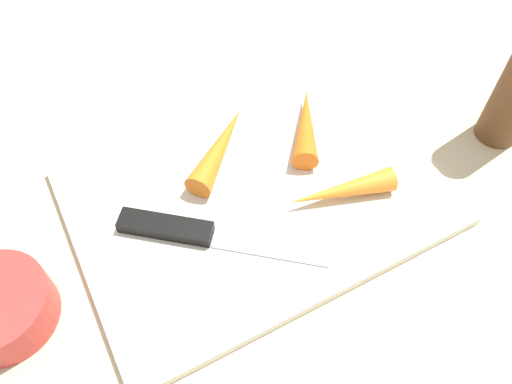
{
  "coord_description": "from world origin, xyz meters",
  "views": [
    {
      "loc": [
        0.14,
        0.26,
        0.43
      ],
      "look_at": [
        0.0,
        0.0,
        0.01
      ],
      "focal_mm": 35.63,
      "sensor_mm": 36.0,
      "label": 1
    }
  ],
  "objects_px": {
    "knife": "(180,231)",
    "carrot_shortest": "(306,124)",
    "carrot_longest": "(220,146)",
    "carrot_medium": "(341,191)",
    "cutting_board": "(256,195)"
  },
  "relations": [
    {
      "from": "cutting_board",
      "to": "carrot_medium",
      "type": "height_order",
      "value": "carrot_medium"
    },
    {
      "from": "carrot_shortest",
      "to": "carrot_longest",
      "type": "bearing_deg",
      "value": 112.99
    },
    {
      "from": "cutting_board",
      "to": "carrot_medium",
      "type": "xyz_separation_m",
      "value": [
        -0.07,
        0.05,
        0.02
      ]
    },
    {
      "from": "carrot_medium",
      "to": "carrot_shortest",
      "type": "xyz_separation_m",
      "value": [
        -0.01,
        -0.09,
        0.0
      ]
    },
    {
      "from": "cutting_board",
      "to": "knife",
      "type": "bearing_deg",
      "value": 6.67
    },
    {
      "from": "cutting_board",
      "to": "carrot_medium",
      "type": "bearing_deg",
      "value": 146.95
    },
    {
      "from": "knife",
      "to": "carrot_shortest",
      "type": "relative_size",
      "value": 1.62
    },
    {
      "from": "cutting_board",
      "to": "carrot_medium",
      "type": "distance_m",
      "value": 0.09
    },
    {
      "from": "cutting_board",
      "to": "carrot_longest",
      "type": "relative_size",
      "value": 3.12
    },
    {
      "from": "cutting_board",
      "to": "carrot_longest",
      "type": "xyz_separation_m",
      "value": [
        0.01,
        -0.06,
        0.02
      ]
    },
    {
      "from": "carrot_longest",
      "to": "carrot_medium",
      "type": "distance_m",
      "value": 0.13
    },
    {
      "from": "cutting_board",
      "to": "carrot_medium",
      "type": "relative_size",
      "value": 3.3
    },
    {
      "from": "carrot_longest",
      "to": "carrot_shortest",
      "type": "height_order",
      "value": "same"
    },
    {
      "from": "cutting_board",
      "to": "knife",
      "type": "relative_size",
      "value": 2.14
    },
    {
      "from": "carrot_shortest",
      "to": "cutting_board",
      "type": "bearing_deg",
      "value": 149.91
    }
  ]
}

